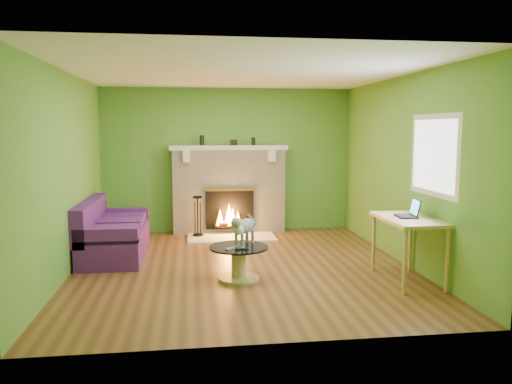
{
  "coord_description": "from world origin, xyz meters",
  "views": [
    {
      "loc": [
        -0.69,
        -6.6,
        1.86
      ],
      "look_at": [
        0.24,
        0.4,
        0.97
      ],
      "focal_mm": 35.0,
      "sensor_mm": 36.0,
      "label": 1
    }
  ],
  "objects_px": {
    "desk": "(409,225)",
    "sofa": "(112,234)",
    "coffee_table": "(239,260)",
    "cat": "(245,230)"
  },
  "relations": [
    {
      "from": "sofa",
      "to": "coffee_table",
      "type": "relative_size",
      "value": 2.5
    },
    {
      "from": "desk",
      "to": "sofa",
      "type": "bearing_deg",
      "value": 155.04
    },
    {
      "from": "sofa",
      "to": "cat",
      "type": "distance_m",
      "value": 2.31
    },
    {
      "from": "coffee_table",
      "to": "cat",
      "type": "bearing_deg",
      "value": 32.01
    },
    {
      "from": "coffee_table",
      "to": "desk",
      "type": "xyz_separation_m",
      "value": [
        2.06,
        -0.34,
        0.45
      ]
    },
    {
      "from": "desk",
      "to": "cat",
      "type": "xyz_separation_m",
      "value": [
        -1.98,
        0.39,
        -0.08
      ]
    },
    {
      "from": "coffee_table",
      "to": "desk",
      "type": "relative_size",
      "value": 0.69
    },
    {
      "from": "coffee_table",
      "to": "desk",
      "type": "height_order",
      "value": "desk"
    },
    {
      "from": "cat",
      "to": "desk",
      "type": "bearing_deg",
      "value": 19.42
    },
    {
      "from": "coffee_table",
      "to": "cat",
      "type": "height_order",
      "value": "cat"
    }
  ]
}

